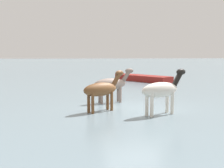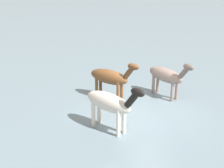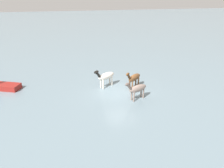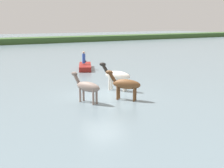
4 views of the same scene
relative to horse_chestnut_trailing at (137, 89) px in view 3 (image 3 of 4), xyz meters
The scene contains 4 objects.
ground_plane 2.04m from the horse_chestnut_trailing, 28.31° to the left, with size 204.00×204.00×0.00m, color slate.
horse_chestnut_trailing is the anchor object (origin of this frame).
horse_dark_mare 3.60m from the horse_chestnut_trailing, 30.04° to the left, with size 1.49×2.25×1.85m.
horse_dun_straggler 2.31m from the horse_chestnut_trailing, 14.75° to the right, with size 1.61×1.99×1.73m.
Camera 3 is at (-15.41, 5.09, 7.80)m, focal length 33.10 mm.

